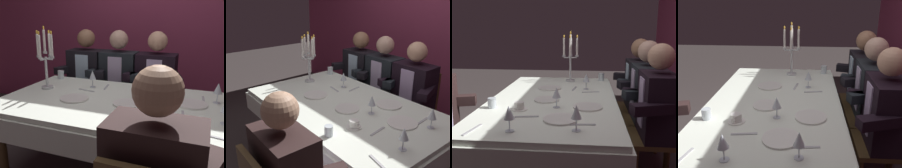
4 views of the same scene
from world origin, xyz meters
TOP-DOWN VIEW (x-y plane):
  - dining_table at (0.00, 0.00)m, footprint 1.94×1.14m
  - candelabra at (-0.73, 0.10)m, footprint 0.19×0.19m
  - dinner_plate_0 at (-0.34, -0.09)m, footprint 0.23×0.23m
  - dinner_plate_1 at (0.57, 0.12)m, footprint 0.24×0.24m
  - dinner_plate_2 at (0.10, -0.05)m, footprint 0.22×0.22m
  - dinner_plate_3 at (0.28, 0.31)m, footprint 0.23×0.23m
  - wine_glass_0 at (0.75, 0.24)m, footprint 0.07×0.07m
  - wine_glass_1 at (0.80, -0.16)m, footprint 0.07×0.07m
  - wine_glass_2 at (0.29, 0.06)m, footprint 0.07×0.07m
  - wine_glass_3 at (-0.35, 0.29)m, footprint 0.07×0.07m
  - water_tumbler_0 at (-0.81, 0.46)m, footprint 0.07×0.07m
  - water_tumbler_1 at (0.35, -0.44)m, footprint 0.07×0.07m
  - coffee_cup_0 at (0.38, -0.22)m, footprint 0.13×0.12m
  - spoon_0 at (-0.23, 0.33)m, footprint 0.05×0.17m
  - fork_1 at (-0.36, 0.17)m, footprint 0.17×0.05m
  - fork_2 at (0.65, 0.28)m, footprint 0.03×0.17m
  - knife_3 at (0.80, -0.40)m, footprint 0.19×0.06m
  - spoon_4 at (0.54, -0.12)m, footprint 0.04×0.17m
  - seated_diner_0 at (-0.71, 0.89)m, footprint 0.63×0.48m
  - seated_diner_1 at (-0.30, 0.89)m, footprint 0.63×0.48m
  - seated_diner_2 at (0.14, 0.89)m, footprint 0.63×0.48m

SIDE VIEW (x-z plane):
  - dining_table at x=0.00m, z-range 0.25..0.99m
  - seated_diner_0 at x=-0.71m, z-range 0.12..1.36m
  - seated_diner_1 at x=-0.30m, z-range 0.12..1.36m
  - seated_diner_2 at x=0.14m, z-range 0.12..1.36m
  - spoon_0 at x=-0.23m, z-range 0.74..0.75m
  - fork_1 at x=-0.36m, z-range 0.74..0.75m
  - fork_2 at x=0.65m, z-range 0.74..0.75m
  - knife_3 at x=0.80m, z-range 0.74..0.75m
  - spoon_4 at x=0.54m, z-range 0.74..0.75m
  - dinner_plate_0 at x=-0.34m, z-range 0.74..0.75m
  - dinner_plate_1 at x=0.57m, z-range 0.74..0.75m
  - dinner_plate_2 at x=0.10m, z-range 0.74..0.75m
  - dinner_plate_3 at x=0.28m, z-range 0.74..0.75m
  - coffee_cup_0 at x=0.38m, z-range 0.74..0.80m
  - water_tumbler_1 at x=0.35m, z-range 0.74..0.82m
  - water_tumbler_0 at x=-0.81m, z-range 0.74..0.83m
  - wine_glass_0 at x=0.75m, z-range 0.77..0.94m
  - wine_glass_1 at x=0.80m, z-range 0.77..0.94m
  - wine_glass_3 at x=-0.35m, z-range 0.77..0.94m
  - wine_glass_2 at x=0.29m, z-range 0.77..0.94m
  - candelabra at x=-0.73m, z-range 0.72..1.30m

